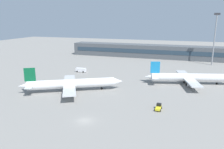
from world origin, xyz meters
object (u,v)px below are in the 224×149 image
at_px(floodlight_tower_west, 215,36).
at_px(service_van_white, 81,70).
at_px(airplane_near, 73,84).
at_px(airplane_mid, 191,77).
at_px(baggage_tug_yellow, 159,107).

bearing_deg(floodlight_tower_west, service_van_white, -148.55).
bearing_deg(airplane_near, airplane_mid, 29.40).
xyz_separation_m(airplane_near, baggage_tug_yellow, (33.39, -7.67, -2.16)).
height_order(airplane_mid, baggage_tug_yellow, airplane_mid).
height_order(airplane_mid, service_van_white, airplane_mid).
bearing_deg(baggage_tug_yellow, service_van_white, 140.08).
distance_m(airplane_near, floodlight_tower_west, 90.26).
relative_size(airplane_near, airplane_mid, 0.94).
xyz_separation_m(baggage_tug_yellow, service_van_white, (-44.36, 37.12, 0.31)).
relative_size(baggage_tug_yellow, service_van_white, 0.70).
relative_size(airplane_mid, floodlight_tower_west, 1.26).
bearing_deg(airplane_near, baggage_tug_yellow, -12.93).
relative_size(service_van_white, floodlight_tower_west, 0.17).
height_order(airplane_near, service_van_white, airplane_near).
xyz_separation_m(airplane_mid, service_van_white, (-53.73, 5.35, -1.80)).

